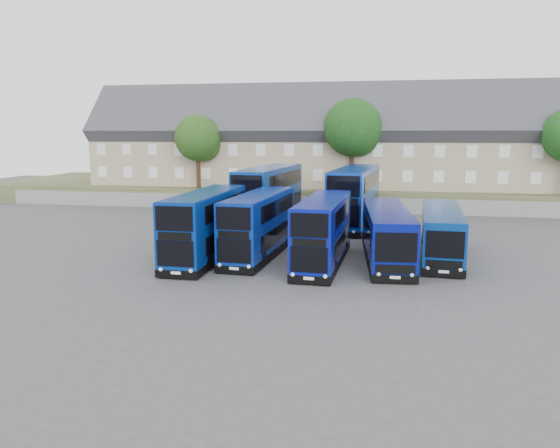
{
  "coord_description": "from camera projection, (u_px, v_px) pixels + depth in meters",
  "views": [
    {
      "loc": [
        5.23,
        -29.82,
        7.82
      ],
      "look_at": [
        -1.05,
        3.0,
        2.2
      ],
      "focal_mm": 35.0,
      "sensor_mm": 36.0,
      "label": 1
    }
  ],
  "objects": [
    {
      "name": "earth_bank",
      "position": [
        338.0,
        191.0,
        63.92
      ],
      "size": [
        80.0,
        20.0,
        2.0
      ],
      "primitive_type": "cube",
      "color": "#454A29",
      "rests_on": "ground"
    },
    {
      "name": "dd_front_left",
      "position": [
        206.0,
        227.0,
        33.91
      ],
      "size": [
        2.43,
        10.45,
        4.14
      ],
      "rotation": [
        0.0,
        0.0,
        -0.0
      ],
      "color": "navy",
      "rests_on": "ground"
    },
    {
      "name": "coach_east_b",
      "position": [
        441.0,
        234.0,
        34.52
      ],
      "size": [
        3.0,
        11.24,
        3.04
      ],
      "rotation": [
        0.0,
        0.0,
        -0.06
      ],
      "color": "navy",
      "rests_on": "ground"
    },
    {
      "name": "dd_front_right",
      "position": [
        323.0,
        232.0,
        32.53
      ],
      "size": [
        2.62,
        9.98,
        3.93
      ],
      "rotation": [
        0.0,
        0.0,
        -0.04
      ],
      "color": "#081392",
      "rests_on": "ground"
    },
    {
      "name": "terrace_row",
      "position": [
        364.0,
        144.0,
        58.56
      ],
      "size": [
        60.0,
        10.4,
        11.2
      ],
      "color": "tan",
      "rests_on": "earth_bank"
    },
    {
      "name": "tree_west",
      "position": [
        199.0,
        140.0,
        56.86
      ],
      "size": [
        4.8,
        4.8,
        7.65
      ],
      "color": "#382314",
      "rests_on": "earth_bank"
    },
    {
      "name": "dd_rear_right",
      "position": [
        355.0,
        198.0,
        46.04
      ],
      "size": [
        3.9,
        12.4,
        4.85
      ],
      "rotation": [
        0.0,
        0.0,
        -0.09
      ],
      "color": "#0930A7",
      "rests_on": "ground"
    },
    {
      "name": "coach_east_a",
      "position": [
        386.0,
        235.0,
        33.76
      ],
      "size": [
        3.41,
        11.86,
        3.2
      ],
      "rotation": [
        0.0,
        0.0,
        0.08
      ],
      "color": "#06107D",
      "rests_on": "ground"
    },
    {
      "name": "dd_front_mid",
      "position": [
        259.0,
        226.0,
        34.6
      ],
      "size": [
        2.85,
        10.1,
        3.97
      ],
      "rotation": [
        0.0,
        0.0,
        -0.06
      ],
      "color": "navy",
      "rests_on": "ground"
    },
    {
      "name": "dd_rear_left",
      "position": [
        269.0,
        197.0,
        46.5
      ],
      "size": [
        3.76,
        12.42,
        4.87
      ],
      "rotation": [
        0.0,
        0.0,
        -0.08
      ],
      "color": "navy",
      "rests_on": "ground"
    },
    {
      "name": "ground",
      "position": [
        288.0,
        271.0,
        31.15
      ],
      "size": [
        120.0,
        120.0,
        0.0
      ],
      "primitive_type": "plane",
      "color": "#414145",
      "rests_on": "ground"
    },
    {
      "name": "retaining_wall",
      "position": [
        330.0,
        204.0,
        54.27
      ],
      "size": [
        70.0,
        0.4,
        1.5
      ],
      "primitive_type": "cube",
      "color": "slate",
      "rests_on": "ground"
    },
    {
      "name": "tree_mid",
      "position": [
        354.0,
        130.0,
        54.21
      ],
      "size": [
        5.76,
        5.76,
        9.18
      ],
      "color": "#382314",
      "rests_on": "earth_bank"
    }
  ]
}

